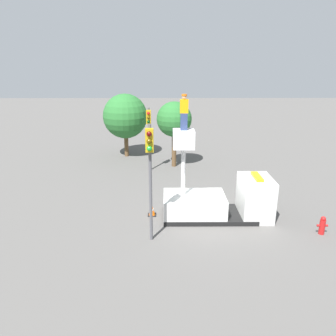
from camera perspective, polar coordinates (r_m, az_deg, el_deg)
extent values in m
plane|color=#565451|center=(18.01, 7.10, -8.39)|extent=(120.00, 120.00, 0.00)
cube|color=black|center=(17.95, 7.11, -8.05)|extent=(4.86, 2.25, 0.24)
cube|color=silver|center=(17.65, 4.56, -6.64)|extent=(3.25, 2.19, 1.24)
cube|color=silver|center=(18.02, 14.94, -4.99)|extent=(1.61, 2.19, 2.22)
cube|color=black|center=(18.09, 17.55, -3.63)|extent=(0.03, 1.86, 0.89)
cube|color=orange|center=(17.61, 15.25, -1.46)|extent=(0.36, 1.31, 0.14)
cylinder|color=silver|center=(16.88, 2.65, -0.57)|extent=(0.22, 0.22, 2.71)
cube|color=silver|center=(16.42, 2.74, 5.08)|extent=(1.07, 1.07, 0.90)
cube|color=navy|center=(16.24, 2.78, 8.07)|extent=(0.34, 0.26, 0.84)
cube|color=#F29E0C|center=(16.13, 2.83, 10.70)|extent=(0.40, 0.26, 0.66)
sphere|color=beige|center=(16.08, 2.85, 12.27)|extent=(0.23, 0.23, 0.23)
cylinder|color=orange|center=(16.07, 2.85, 12.58)|extent=(0.26, 0.26, 0.09)
cylinder|color=#515156|center=(14.63, -3.07, -2.96)|extent=(0.14, 0.14, 5.48)
cube|color=#B79314|center=(13.81, -3.25, 4.84)|extent=(0.34, 0.28, 1.00)
sphere|color=#490707|center=(13.56, -3.31, 5.93)|extent=(0.22, 0.22, 0.22)
sphere|color=#503C07|center=(13.63, -3.28, 4.66)|extent=(0.22, 0.22, 0.22)
sphere|color=green|center=(13.70, -3.26, 3.40)|extent=(0.22, 0.22, 0.22)
cylinder|color=#515156|center=(24.57, -3.31, 4.90)|extent=(0.14, 0.14, 4.79)
cube|color=#B79314|center=(24.02, -3.41, 8.84)|extent=(0.34, 0.28, 1.00)
sphere|color=red|center=(23.80, -3.45, 9.50)|extent=(0.22, 0.22, 0.22)
sphere|color=#503C07|center=(23.84, -3.43, 8.77)|extent=(0.22, 0.22, 0.22)
sphere|color=#083710|center=(23.90, -3.42, 8.03)|extent=(0.22, 0.22, 0.22)
cylinder|color=red|center=(17.70, 25.25, -9.26)|extent=(0.28, 0.28, 0.74)
sphere|color=red|center=(17.52, 25.44, -7.98)|extent=(0.24, 0.24, 0.24)
cylinder|color=red|center=(17.59, 24.69, -9.09)|extent=(0.12, 0.11, 0.11)
cylinder|color=red|center=(17.76, 25.87, -9.00)|extent=(0.12, 0.11, 0.11)
cube|color=black|center=(18.04, -2.80, -8.16)|extent=(0.45, 0.45, 0.03)
cone|color=orange|center=(17.91, -2.81, -7.31)|extent=(0.37, 0.37, 0.62)
cylinder|color=white|center=(17.90, -2.82, -7.22)|extent=(0.19, 0.19, 0.09)
cylinder|color=brown|center=(25.81, 1.06, 3.33)|extent=(0.36, 0.36, 2.82)
sphere|color=#286B2D|center=(25.32, 1.09, 8.50)|extent=(2.70, 2.70, 2.70)
cylinder|color=brown|center=(28.96, -7.26, 4.20)|extent=(0.36, 0.36, 2.21)
sphere|color=#286B2D|center=(28.48, -7.46, 8.94)|extent=(3.78, 3.78, 3.78)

